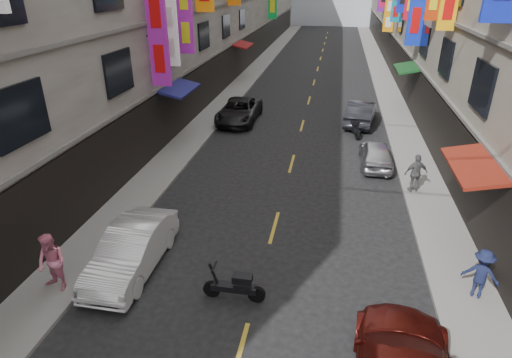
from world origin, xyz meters
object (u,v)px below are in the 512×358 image
at_px(pedestrian_rfar, 416,173).
at_px(scooter_far_right, 354,128).
at_px(scooter_crossing, 235,286).
at_px(car_left_far, 239,111).
at_px(pedestrian_rnear, 481,274).
at_px(car_right_far, 361,112).
at_px(car_right_mid, 376,153).
at_px(pedestrian_lfar, 52,263).
at_px(car_left_mid, 132,250).

bearing_deg(pedestrian_rfar, scooter_far_right, -87.33).
distance_m(scooter_crossing, scooter_far_right, 15.13).
height_order(car_left_far, pedestrian_rnear, pedestrian_rnear).
bearing_deg(scooter_crossing, car_right_far, -13.61).
distance_m(scooter_far_right, car_left_far, 7.24).
relative_size(car_right_mid, car_right_far, 0.82).
xyz_separation_m(scooter_crossing, pedestrian_lfar, (-5.16, -0.64, 0.58)).
bearing_deg(car_right_mid, pedestrian_rnear, 102.81).
height_order(scooter_far_right, car_left_mid, car_left_mid).
height_order(pedestrian_lfar, pedestrian_rnear, pedestrian_lfar).
bearing_deg(car_right_far, car_right_mid, 102.82).
relative_size(scooter_crossing, car_right_mid, 0.49).
xyz_separation_m(scooter_crossing, pedestrian_rnear, (6.75, 1.25, 0.44)).
distance_m(car_left_mid, pedestrian_lfar, 2.25).
bearing_deg(pedestrian_rnear, scooter_crossing, 32.50).
distance_m(car_left_mid, car_left_far, 15.36).
height_order(scooter_crossing, scooter_far_right, same).
height_order(car_right_far, pedestrian_rnear, pedestrian_rnear).
bearing_deg(car_left_far, pedestrian_rnear, -55.42).
relative_size(scooter_crossing, pedestrian_lfar, 1.00).
bearing_deg(pedestrian_rfar, pedestrian_rnear, 81.25).
distance_m(car_left_far, car_right_mid, 9.77).
xyz_separation_m(scooter_crossing, car_right_mid, (4.55, 10.54, 0.18)).
bearing_deg(scooter_far_right, pedestrian_rnear, 87.83).
relative_size(car_left_far, car_right_far, 1.11).
bearing_deg(pedestrian_rfar, car_left_mid, 20.80).
bearing_deg(pedestrian_rfar, scooter_crossing, 36.78).
distance_m(car_left_far, pedestrian_rfar, 12.60).
bearing_deg(scooter_crossing, car_right_mid, -23.54).
bearing_deg(car_right_far, pedestrian_lfar, 70.86).
bearing_deg(scooter_crossing, car_left_far, 11.86).
distance_m(car_left_mid, car_right_far, 17.87).
height_order(car_left_mid, car_right_far, car_right_far).
distance_m(scooter_crossing, car_right_far, 17.49).
distance_m(pedestrian_lfar, pedestrian_rnear, 12.06).
relative_size(car_right_far, pedestrian_lfar, 2.47).
bearing_deg(car_left_far, scooter_far_right, -11.45).
bearing_deg(car_left_mid, car_right_far, 64.98).
distance_m(car_right_mid, car_right_far, 6.49).
distance_m(car_right_far, pedestrian_rfar, 9.44).
bearing_deg(pedestrian_rnear, car_left_mid, 24.58).
distance_m(car_right_far, pedestrian_rnear, 15.99).
relative_size(scooter_far_right, car_left_far, 0.36).
distance_m(scooter_far_right, car_right_mid, 4.25).
distance_m(scooter_far_right, pedestrian_rnear, 13.80).
bearing_deg(pedestrian_rfar, car_right_far, -94.19).
height_order(car_left_mid, car_left_far, car_left_mid).
relative_size(car_left_far, car_right_mid, 1.36).
height_order(scooter_crossing, pedestrian_lfar, pedestrian_lfar).
xyz_separation_m(scooter_far_right, car_right_far, (0.41, 2.32, 0.29)).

